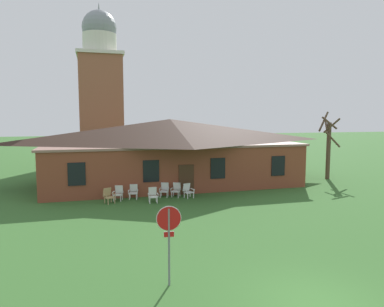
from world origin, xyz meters
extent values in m
plane|color=#336028|center=(0.00, 0.00, 0.00)|extent=(200.00, 200.00, 0.00)
cube|color=brown|center=(0.00, 20.24, 1.60)|extent=(19.28, 10.00, 3.20)
cube|color=#8C6458|center=(0.00, 20.24, 3.28)|extent=(19.66, 10.20, 0.16)
pyramid|color=black|center=(0.00, 20.24, 4.31)|extent=(20.05, 10.40, 1.89)
cube|color=black|center=(-7.23, 15.21, 1.76)|extent=(1.10, 0.06, 1.50)
cube|color=black|center=(-2.41, 15.21, 1.76)|extent=(1.10, 0.06, 1.50)
cube|color=black|center=(2.41, 15.21, 1.76)|extent=(1.10, 0.06, 1.50)
cube|color=black|center=(7.23, 15.21, 1.76)|extent=(1.10, 0.06, 1.50)
cube|color=#422819|center=(0.07, 15.21, 1.05)|extent=(1.10, 0.06, 2.10)
cube|color=#93563D|center=(-5.17, 34.41, 6.18)|extent=(4.80, 4.80, 12.36)
cube|color=silver|center=(-5.17, 34.41, 12.54)|extent=(5.18, 5.18, 0.36)
cylinder|color=silver|center=(-5.17, 34.41, 13.82)|extent=(3.80, 3.80, 2.20)
sphere|color=gray|center=(-5.17, 34.41, 15.60)|extent=(3.88, 3.88, 3.88)
cone|color=gray|center=(-5.17, 34.41, 17.94)|extent=(0.24, 0.24, 1.00)
cylinder|color=slate|center=(-3.87, 2.37, 1.27)|extent=(0.07, 0.07, 2.53)
cylinder|color=white|center=(-3.86, 2.38, 2.21)|extent=(0.80, 0.08, 0.81)
cylinder|color=#B71414|center=(-3.87, 2.36, 2.21)|extent=(0.76, 0.08, 0.76)
cube|color=#B71414|center=(-3.87, 2.37, 1.69)|extent=(0.32, 0.05, 0.16)
cube|color=white|center=(-3.86, 2.38, 1.69)|extent=(0.34, 0.04, 0.18)
cube|color=tan|center=(-4.95, 13.85, 0.18)|extent=(0.07, 0.07, 0.36)
cube|color=tan|center=(-5.36, 13.65, 0.18)|extent=(0.07, 0.07, 0.36)
cube|color=tan|center=(-5.14, 14.25, 0.18)|extent=(0.07, 0.07, 0.36)
cube|color=tan|center=(-5.55, 14.04, 0.18)|extent=(0.07, 0.07, 0.36)
cube|color=tan|center=(-5.25, 13.95, 0.39)|extent=(0.71, 0.70, 0.05)
cube|color=tan|center=(-5.39, 14.23, 0.69)|extent=(0.54, 0.40, 0.54)
cube|color=tan|center=(-4.98, 14.06, 0.58)|extent=(0.26, 0.45, 0.03)
cube|color=tan|center=(-4.91, 13.91, 0.47)|extent=(0.05, 0.05, 0.22)
cube|color=tan|center=(-5.50, 13.80, 0.58)|extent=(0.26, 0.45, 0.03)
cube|color=tan|center=(-5.43, 13.65, 0.47)|extent=(0.05, 0.05, 0.22)
cube|color=silver|center=(-4.54, 14.31, 0.18)|extent=(0.06, 0.06, 0.36)
cube|color=silver|center=(-4.98, 14.45, 0.18)|extent=(0.06, 0.06, 0.36)
cube|color=silver|center=(-4.40, 14.73, 0.18)|extent=(0.06, 0.06, 0.36)
cube|color=silver|center=(-4.84, 14.87, 0.18)|extent=(0.06, 0.06, 0.36)
cube|color=silver|center=(-4.69, 14.59, 0.39)|extent=(0.68, 0.66, 0.05)
cube|color=silver|center=(-4.59, 14.89, 0.69)|extent=(0.55, 0.34, 0.54)
cube|color=silver|center=(-4.42, 14.48, 0.58)|extent=(0.20, 0.46, 0.03)
cube|color=silver|center=(-4.47, 14.33, 0.47)|extent=(0.05, 0.05, 0.22)
cube|color=silver|center=(-4.97, 14.66, 0.58)|extent=(0.20, 0.46, 0.03)
cube|color=silver|center=(-5.02, 14.51, 0.47)|extent=(0.05, 0.05, 0.22)
cube|color=silver|center=(-3.51, 14.51, 0.18)|extent=(0.06, 0.06, 0.36)
cube|color=silver|center=(-3.96, 14.61, 0.18)|extent=(0.06, 0.06, 0.36)
cube|color=silver|center=(-3.41, 14.94, 0.18)|extent=(0.06, 0.06, 0.36)
cube|color=silver|center=(-3.86, 15.04, 0.18)|extent=(0.06, 0.06, 0.36)
cube|color=silver|center=(-3.68, 14.77, 0.39)|extent=(0.64, 0.63, 0.05)
cube|color=silver|center=(-3.61, 15.08, 0.69)|extent=(0.54, 0.30, 0.54)
cube|color=silver|center=(-3.41, 14.69, 0.58)|extent=(0.16, 0.47, 0.03)
cube|color=silver|center=(-3.44, 14.53, 0.47)|extent=(0.05, 0.05, 0.22)
cube|color=silver|center=(-3.97, 14.82, 0.58)|extent=(0.16, 0.47, 0.03)
cube|color=silver|center=(-4.01, 14.66, 0.47)|extent=(0.05, 0.05, 0.22)
cube|color=silver|center=(-2.37, 13.17, 0.18)|extent=(0.05, 0.05, 0.36)
cube|color=silver|center=(-2.83, 13.19, 0.18)|extent=(0.05, 0.05, 0.36)
cube|color=silver|center=(-2.34, 13.61, 0.18)|extent=(0.05, 0.05, 0.36)
cube|color=silver|center=(-2.80, 13.63, 0.18)|extent=(0.05, 0.05, 0.36)
cube|color=silver|center=(-2.58, 13.40, 0.39)|extent=(0.57, 0.55, 0.05)
cube|color=silver|center=(-2.57, 13.71, 0.69)|extent=(0.52, 0.22, 0.54)
cube|color=silver|center=(-2.30, 13.37, 0.58)|extent=(0.08, 0.47, 0.03)
cube|color=silver|center=(-2.30, 13.20, 0.47)|extent=(0.04, 0.04, 0.22)
cube|color=silver|center=(-2.88, 13.40, 0.58)|extent=(0.08, 0.47, 0.03)
cube|color=silver|center=(-2.88, 13.23, 0.47)|extent=(0.04, 0.04, 0.22)
cube|color=white|center=(-1.45, 14.53, 0.18)|extent=(0.06, 0.06, 0.36)
cube|color=white|center=(-1.88, 14.70, 0.18)|extent=(0.06, 0.06, 0.36)
cube|color=white|center=(-1.30, 14.95, 0.18)|extent=(0.06, 0.06, 0.36)
cube|color=white|center=(-1.72, 15.11, 0.18)|extent=(0.06, 0.06, 0.36)
cube|color=white|center=(-1.59, 14.82, 0.39)|extent=(0.69, 0.68, 0.05)
cube|color=white|center=(-1.48, 15.11, 0.69)|extent=(0.55, 0.36, 0.54)
cube|color=white|center=(-1.33, 14.70, 0.58)|extent=(0.22, 0.46, 0.03)
cube|color=white|center=(-1.38, 14.55, 0.47)|extent=(0.05, 0.05, 0.22)
cube|color=white|center=(-1.87, 14.91, 0.58)|extent=(0.22, 0.46, 0.03)
cube|color=white|center=(-1.93, 14.76, 0.47)|extent=(0.05, 0.05, 0.22)
cube|color=silver|center=(-0.73, 14.30, 0.18)|extent=(0.07, 0.07, 0.36)
cube|color=silver|center=(-1.14, 14.51, 0.18)|extent=(0.07, 0.07, 0.36)
cube|color=silver|center=(-0.53, 14.69, 0.18)|extent=(0.07, 0.07, 0.36)
cube|color=silver|center=(-0.93, 14.90, 0.18)|extent=(0.07, 0.07, 0.36)
cube|color=silver|center=(-0.83, 14.60, 0.39)|extent=(0.72, 0.71, 0.05)
cube|color=silver|center=(-0.69, 14.88, 0.69)|extent=(0.54, 0.41, 0.54)
cube|color=silver|center=(-0.59, 14.45, 0.58)|extent=(0.27, 0.44, 0.03)
cube|color=silver|center=(-0.66, 14.31, 0.47)|extent=(0.05, 0.05, 0.22)
cube|color=silver|center=(-1.10, 14.72, 0.58)|extent=(0.27, 0.44, 0.03)
cube|color=silver|center=(-1.17, 14.58, 0.47)|extent=(0.05, 0.05, 0.22)
cube|color=white|center=(0.23, 13.93, 0.18)|extent=(0.06, 0.06, 0.36)
cube|color=white|center=(-0.21, 13.80, 0.18)|extent=(0.06, 0.06, 0.36)
cube|color=white|center=(0.10, 14.36, 0.18)|extent=(0.06, 0.06, 0.36)
cube|color=white|center=(-0.34, 14.22, 0.18)|extent=(0.06, 0.06, 0.36)
cube|color=white|center=(-0.05, 14.08, 0.39)|extent=(0.67, 0.65, 0.05)
cube|color=white|center=(-0.14, 14.38, 0.69)|extent=(0.55, 0.33, 0.54)
cube|color=white|center=(0.23, 14.14, 0.58)|extent=(0.19, 0.47, 0.03)
cube|color=white|center=(0.28, 13.99, 0.47)|extent=(0.05, 0.05, 0.22)
cube|color=white|center=(-0.33, 13.98, 0.58)|extent=(0.19, 0.47, 0.03)
cube|color=white|center=(-0.28, 13.82, 0.47)|extent=(0.05, 0.05, 0.22)
cylinder|color=brown|center=(13.62, 17.91, 2.48)|extent=(0.36, 0.36, 4.96)
cylinder|color=brown|center=(13.42, 18.46, 5.03)|extent=(1.28, 0.60, 1.75)
cylinder|color=brown|center=(14.16, 18.30, 4.67)|extent=(0.98, 1.27, 1.37)
cylinder|color=brown|center=(13.26, 17.43, 4.92)|extent=(1.14, 0.92, 1.12)
cylinder|color=brown|center=(13.49, 17.26, 3.55)|extent=(1.44, 0.44, 1.45)
cylinder|color=brown|center=(13.34, 18.00, 4.85)|extent=(0.38, 0.76, 1.11)
camera|label=1|loc=(-6.07, -8.25, 5.40)|focal=32.82mm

